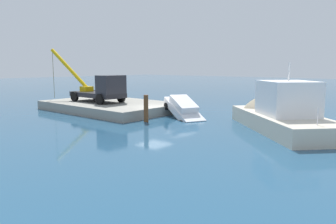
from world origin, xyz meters
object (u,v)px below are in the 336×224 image
(crane_truck, at_px, (101,89))
(moored_yacht, at_px, (272,121))
(dock_worker, at_px, (123,93))
(salvaged_car, at_px, (184,109))

(crane_truck, xyz_separation_m, moored_yacht, (15.93, 3.08, -1.74))
(dock_worker, bearing_deg, salvaged_car, -1.33)
(crane_truck, bearing_deg, salvaged_car, 11.76)
(crane_truck, relative_size, salvaged_car, 1.98)
(crane_truck, xyz_separation_m, dock_worker, (0.86, 2.00, -0.43))
(dock_worker, bearing_deg, moored_yacht, 4.11)
(crane_truck, distance_m, salvaged_car, 9.04)
(dock_worker, height_order, salvaged_car, dock_worker)
(crane_truck, bearing_deg, dock_worker, 66.67)
(crane_truck, height_order, moored_yacht, crane_truck)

